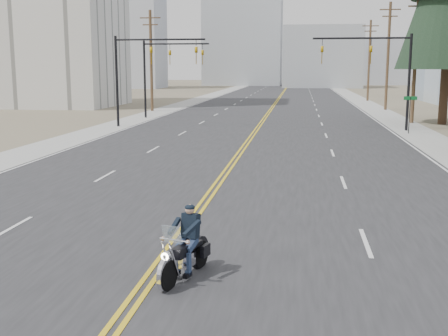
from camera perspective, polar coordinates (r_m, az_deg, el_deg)
ground_plane at (r=12.01m, az=-8.49°, el=-12.43°), size 400.00×400.00×0.00m
road at (r=80.83m, az=5.46°, el=6.86°), size 20.00×200.00×0.01m
sidewalk_left at (r=82.09m, az=-2.64°, el=6.95°), size 3.00×200.00×0.01m
sidewalk_right at (r=81.19m, az=13.65°, el=6.64°), size 3.00×200.00×0.01m
traffic_mast_left at (r=44.34m, az=-8.37°, el=10.50°), size 7.10×0.26×7.00m
traffic_mast_right at (r=43.03m, az=15.69°, el=10.25°), size 7.10×0.26×7.00m
traffic_mast_far at (r=52.16m, az=-6.27°, el=10.41°), size 6.10×0.26×7.00m
street_sign at (r=41.44m, az=18.36°, el=5.79°), size 0.90×0.06×2.62m
utility_pole_c at (r=49.53m, az=18.89°, el=10.95°), size 2.20×0.30×11.00m
utility_pole_d at (r=64.33m, az=16.33°, el=11.00°), size 2.20×0.30×11.50m
utility_pole_e at (r=81.18m, az=14.54°, el=10.65°), size 2.20×0.30×11.00m
utility_pole_left at (r=60.70m, az=-7.42°, el=10.92°), size 2.20×0.30×10.50m
haze_bldg_a at (r=131.47m, az=-9.44°, el=12.82°), size 14.00×12.00×22.00m
haze_bldg_b at (r=135.74m, az=9.91°, el=11.03°), size 18.00×14.00×14.00m
haze_bldg_d at (r=151.63m, az=1.99°, el=13.34°), size 20.00×15.00×26.00m
haze_bldg_e at (r=162.12m, az=15.69°, el=10.29°), size 14.00×14.00×12.00m
haze_bldg_f at (r=150.39m, az=-13.28°, el=11.20°), size 12.00×12.00×16.00m
motorcyclist at (r=12.39m, az=-4.05°, el=-7.64°), size 1.45×2.24×1.62m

